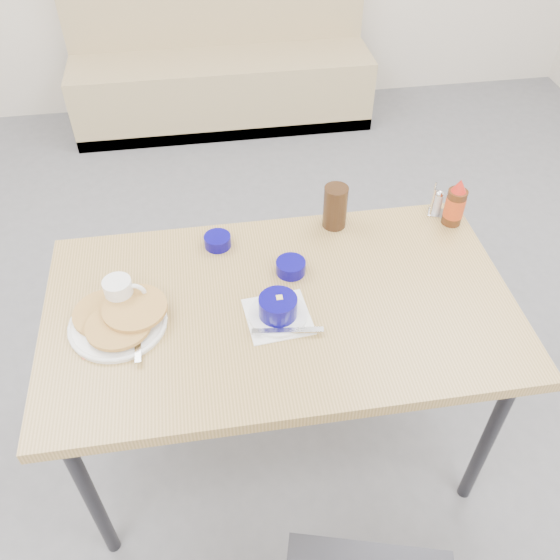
{
  "coord_description": "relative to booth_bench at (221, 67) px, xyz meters",
  "views": [
    {
      "loc": [
        -0.19,
        -0.95,
        2.04
      ],
      "look_at": [
        0.0,
        0.29,
        0.82
      ],
      "focal_mm": 38.0,
      "sensor_mm": 36.0,
      "label": 1
    }
  ],
  "objects": [
    {
      "name": "pancake_plate",
      "position": [
        -0.47,
        -2.55,
        0.43
      ],
      "size": [
        0.29,
        0.3,
        0.05
      ],
      "rotation": [
        0.0,
        0.0,
        -0.29
      ],
      "color": "white",
      "rests_on": "dining_table"
    },
    {
      "name": "ground",
      "position": [
        0.0,
        -2.78,
        -0.35
      ],
      "size": [
        6.0,
        6.0,
        0.0
      ],
      "primitive_type": "plane",
      "color": "slate",
      "rests_on": "ground"
    },
    {
      "name": "coffee_mug",
      "position": [
        -0.46,
        -2.47,
        0.46
      ],
      "size": [
        0.12,
        0.08,
        0.09
      ],
      "rotation": [
        0.0,
        0.0,
        -0.15
      ],
      "color": "white",
      "rests_on": "dining_table"
    },
    {
      "name": "dining_table",
      "position": [
        0.0,
        -2.53,
        0.35
      ],
      "size": [
        1.4,
        0.8,
        0.76
      ],
      "color": "tan",
      "rests_on": "ground"
    },
    {
      "name": "creamer_bowl",
      "position": [
        -0.16,
        -2.24,
        0.43
      ],
      "size": [
        0.09,
        0.09,
        0.04
      ],
      "rotation": [
        0.0,
        0.0,
        0.19
      ],
      "color": "#090466",
      "rests_on": "dining_table"
    },
    {
      "name": "booth_bench",
      "position": [
        0.0,
        0.0,
        0.0
      ],
      "size": [
        1.9,
        0.56,
        1.22
      ],
      "color": "tan",
      "rests_on": "ground"
    },
    {
      "name": "grits_setting",
      "position": [
        -0.02,
        -2.59,
        0.44
      ],
      "size": [
        0.22,
        0.2,
        0.08
      ],
      "rotation": [
        0.0,
        0.0,
        0.09
      ],
      "color": "white",
      "rests_on": "dining_table"
    },
    {
      "name": "amber_tumbler",
      "position": [
        0.24,
        -2.19,
        0.49
      ],
      "size": [
        0.09,
        0.09,
        0.15
      ],
      "primitive_type": "cylinder",
      "rotation": [
        0.0,
        0.0,
        -0.18
      ],
      "color": "black",
      "rests_on": "dining_table"
    },
    {
      "name": "butter_bowl",
      "position": [
        0.05,
        -2.4,
        0.43
      ],
      "size": [
        0.09,
        0.09,
        0.04
      ],
      "rotation": [
        0.0,
        0.0,
        0.35
      ],
      "color": "#090466",
      "rests_on": "dining_table"
    },
    {
      "name": "sugar_wrapper",
      "position": [
        -0.55,
        -2.65,
        0.41
      ],
      "size": [
        0.04,
        0.04,
        0.0
      ],
      "primitive_type": "cube",
      "rotation": [
        0.0,
        0.0,
        0.43
      ],
      "color": "#EA6D4E",
      "rests_on": "dining_table"
    },
    {
      "name": "syrup_bottle",
      "position": [
        0.64,
        -2.24,
        0.49
      ],
      "size": [
        0.07,
        0.07,
        0.18
      ],
      "rotation": [
        0.0,
        0.0,
        0.24
      ],
      "color": "#47230F",
      "rests_on": "dining_table"
    },
    {
      "name": "condiment_caddy",
      "position": [
        0.62,
        -2.19,
        0.45
      ],
      "size": [
        0.11,
        0.09,
        0.11
      ],
      "rotation": [
        0.0,
        0.0,
        -0.4
      ],
      "color": "silver",
      "rests_on": "dining_table"
    }
  ]
}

